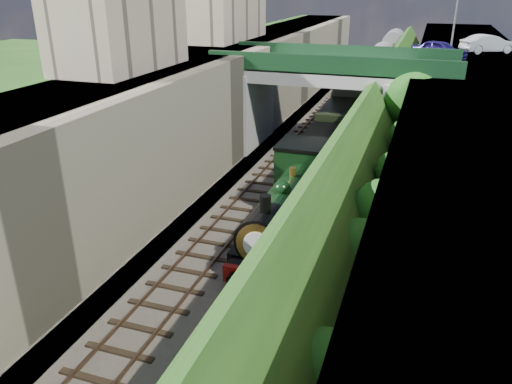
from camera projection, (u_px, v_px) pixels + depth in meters
trackbed at (311, 169)px, 32.61m from camera, size 10.00×90.00×0.20m
retaining_wall at (232, 112)px, 32.92m from camera, size 1.00×90.00×7.00m
street_plateau_left at (184, 108)px, 33.95m from camera, size 6.00×90.00×7.00m
street_plateau_right at (475, 139)px, 28.61m from camera, size 8.00×90.00×6.25m
embankment_slope at (392, 147)px, 28.18m from camera, size 4.61×90.00×6.36m
track_left at (282, 164)px, 33.14m from camera, size 2.50×90.00×0.20m
track_right at (330, 169)px, 32.19m from camera, size 2.50×90.00×0.20m
road_bridge at (340, 98)px, 34.27m from camera, size 16.00×6.40×7.25m
building_far at (218, 1)px, 40.60m from camera, size 5.00×10.00×6.00m
building_near at (120, 31)px, 26.73m from camera, size 4.00×8.00×4.00m
tree at (415, 102)px, 30.51m from camera, size 3.60×3.80×6.60m
lamppost at (457, 9)px, 37.08m from camera, size 0.87×0.15×6.00m
car_blue at (440, 50)px, 35.94m from camera, size 4.18×3.03×1.32m
car_silver at (489, 44)px, 39.02m from camera, size 4.42×3.31×1.39m
locomotive at (291, 205)px, 23.03m from camera, size 3.10×10.22×3.83m
tender at (323, 161)px, 29.56m from camera, size 2.70×6.00×3.05m
coach_front at (355, 107)px, 40.39m from camera, size 2.90×18.00×3.70m
coach_middle at (379, 71)px, 56.79m from camera, size 2.90×18.00×3.70m
coach_rear at (393, 51)px, 73.19m from camera, size 2.90×18.00×3.70m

